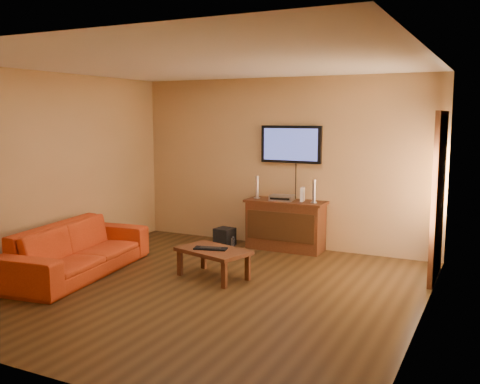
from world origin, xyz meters
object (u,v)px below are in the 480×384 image
Objects in this scene: coffee_table at (213,253)px; game_console at (303,194)px; speaker_left at (257,188)px; keyboard at (211,248)px; television at (291,144)px; sofa at (78,241)px; bottle at (233,242)px; subwoofer at (225,236)px; av_receiver at (282,198)px; speaker_right at (314,192)px; media_console at (285,225)px.

game_console is at bearing 73.14° from coffee_table.
speaker_left reaches higher than keyboard.
television is 0.44× the size of sofa.
speaker_left reaches higher than sofa.
game_console is 2.02m from keyboard.
game_console is (0.26, -0.17, -0.76)m from television.
speaker_left is 0.95m from bottle.
game_console is (0.76, 0.03, -0.06)m from speaker_left.
bottle is (0.20, -0.09, -0.06)m from subwoofer.
subwoofer is at bearing -179.28° from game_console.
sofa reaches higher than subwoofer.
av_receiver is 1.08m from bottle.
speaker_left is 0.76m from game_console.
speaker_right reaches higher than subwoofer.
game_console reaches higher than keyboard.
keyboard is at bearing -77.16° from sofa.
bottle is (-1.27, -0.21, -0.87)m from speaker_right.
subwoofer is (-1.00, -0.15, -0.26)m from media_console.
keyboard is (-0.58, -1.86, -0.50)m from game_console.
game_console is at bearing 162.20° from speaker_right.
speaker_left is at bearing -39.05° from sofa.
av_receiver is at bearing 82.56° from coffee_table.
television is 2.79× the size of speaker_right.
game_console is (-0.21, 0.07, -0.05)m from speaker_right.
subwoofer is (-0.51, -0.15, -0.81)m from speaker_left.
av_receiver reaches higher than bottle.
coffee_table is at bearing -113.29° from speaker_right.
speaker_left is at bearing 24.85° from subwoofer.
media_console is at bearing 176.34° from speaker_right.
av_receiver is at bearing 177.72° from speaker_right.
game_console is 1.37m from bottle.
media_console is 2.80× the size of keyboard.
keyboard is (0.17, -1.83, -0.56)m from speaker_left.
bottle is at bearing -151.27° from television.
television reaches higher than subwoofer.
television reaches higher than speaker_right.
game_console is 0.79× the size of subwoofer.
media_console is at bearing -0.17° from speaker_left.
media_console is 1.28× the size of television.
keyboard is (-0.32, -2.03, -1.26)m from television.
subwoofer is at bearing -163.25° from speaker_left.
media_console is 3.50× the size of av_receiver.
television is 4.51× the size of game_console.
speaker_right is 1.55m from bottle.
media_console is 0.90m from bottle.
speaker_left is 0.96m from speaker_right.
subwoofer is at bearing 156.16° from bottle.
av_receiver is at bearing -179.81° from game_console.
subwoofer is 0.22m from bottle.
speaker_right is at bearing 66.27° from keyboard.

